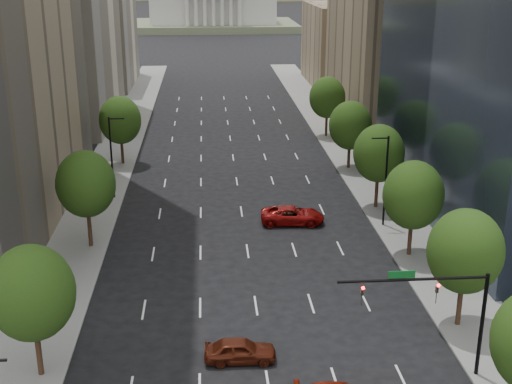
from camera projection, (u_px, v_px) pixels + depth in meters
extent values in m
cube|color=slate|center=(88.00, 215.00, 68.48)|extent=(6.00, 200.00, 0.15)
cube|color=slate|center=(390.00, 207.00, 70.67)|extent=(6.00, 200.00, 0.15)
cube|color=beige|center=(61.00, 8.00, 102.65)|extent=(14.00, 30.00, 35.00)
cube|color=beige|center=(97.00, 40.00, 136.53)|extent=(14.00, 26.00, 18.00)
cube|color=#8C7759|center=(389.00, 24.00, 104.17)|extent=(14.00, 30.00, 30.00)
cube|color=#8C7759|center=(344.00, 45.00, 137.56)|extent=(14.00, 26.00, 16.00)
cylinder|color=#382316|center=(460.00, 300.00, 47.31)|extent=(0.36, 0.36, 4.00)
ellipsoid|color=#1B370F|center=(465.00, 251.00, 46.08)|extent=(5.20, 5.20, 5.98)
cylinder|color=#382316|center=(410.00, 235.00, 58.64)|extent=(0.36, 0.36, 3.90)
ellipsoid|color=#1B370F|center=(413.00, 195.00, 57.44)|extent=(5.20, 5.20, 5.98)
cylinder|color=#382316|center=(377.00, 189.00, 69.92)|extent=(0.36, 0.36, 4.10)
ellipsoid|color=#1B370F|center=(379.00, 153.00, 68.66)|extent=(5.20, 5.20, 5.98)
cylinder|color=#382316|center=(349.00, 154.00, 83.16)|extent=(0.36, 0.36, 3.80)
ellipsoid|color=#1B370F|center=(350.00, 125.00, 81.99)|extent=(5.20, 5.20, 5.98)
cylinder|color=#382316|center=(326.00, 123.00, 98.21)|extent=(0.36, 0.36, 4.00)
ellipsoid|color=#1B370F|center=(327.00, 97.00, 96.98)|extent=(5.20, 5.20, 5.98)
cylinder|color=#382316|center=(38.00, 348.00, 41.56)|extent=(0.36, 0.36, 4.00)
ellipsoid|color=#1B370F|center=(32.00, 293.00, 40.34)|extent=(5.20, 5.20, 5.98)
cylinder|color=#382316|center=(89.00, 225.00, 60.39)|extent=(0.36, 0.36, 4.15)
ellipsoid|color=#1B370F|center=(86.00, 184.00, 59.12)|extent=(5.20, 5.20, 5.98)
cylinder|color=#382316|center=(122.00, 149.00, 84.93)|extent=(0.36, 0.36, 3.95)
ellipsoid|color=#1B370F|center=(120.00, 120.00, 83.72)|extent=(5.20, 5.20, 5.98)
cylinder|color=black|center=(386.00, 182.00, 64.37)|extent=(0.20, 0.20, 9.00)
cylinder|color=black|center=(380.00, 138.00, 62.91)|extent=(1.60, 0.14, 0.14)
cylinder|color=black|center=(112.00, 159.00, 71.89)|extent=(0.20, 0.20, 9.00)
cylinder|color=black|center=(117.00, 119.00, 70.54)|extent=(1.60, 0.14, 0.14)
cylinder|color=black|center=(482.00, 326.00, 41.10)|extent=(0.24, 0.24, 7.00)
cylinder|color=black|center=(413.00, 279.00, 39.70)|extent=(9.00, 0.18, 0.18)
imported|color=black|center=(437.00, 287.00, 39.99)|extent=(0.18, 0.22, 1.10)
imported|color=black|center=(362.00, 290.00, 39.67)|extent=(0.18, 0.22, 1.10)
sphere|color=#FF0C07|center=(439.00, 285.00, 39.75)|extent=(0.20, 0.20, 0.20)
sphere|color=#FF0C07|center=(363.00, 288.00, 39.43)|extent=(0.20, 0.20, 0.20)
cube|color=#0C591E|center=(402.00, 274.00, 39.54)|extent=(1.60, 0.06, 0.45)
cube|color=#596647|center=(213.00, 26.00, 248.27)|extent=(60.00, 40.00, 2.50)
cube|color=silver|center=(213.00, 5.00, 245.91)|extent=(44.00, 26.00, 12.00)
ellipsoid|color=brown|center=(33.00, 35.00, 541.84)|extent=(380.00, 342.00, 190.00)
ellipsoid|color=brown|center=(254.00, 38.00, 595.11)|extent=(440.00, 396.00, 240.00)
ellipsoid|color=brown|center=(429.00, 25.00, 642.53)|extent=(360.00, 324.00, 200.00)
imported|color=#4D190C|center=(240.00, 350.00, 43.52)|extent=(4.67, 1.97, 1.58)
imported|color=maroon|center=(292.00, 215.00, 66.19)|extent=(6.38, 3.27, 1.72)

